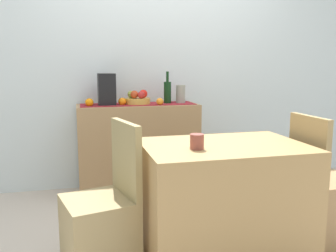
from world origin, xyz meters
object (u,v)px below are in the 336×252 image
at_px(coffee_cup, 197,142).
at_px(fruit_bowl, 138,101).
at_px(chair_near_window, 102,227).
at_px(chair_by_corner, 325,204).
at_px(dining_table, 223,200).
at_px(coffee_maker, 107,89).
at_px(wine_bottle, 167,92).
at_px(sideboard_console, 138,148).
at_px(ceramic_vase, 181,94).

bearing_deg(coffee_cup, fruit_bowl, 94.41).
relative_size(chair_near_window, chair_by_corner, 1.00).
height_order(dining_table, chair_by_corner, chair_by_corner).
bearing_deg(coffee_maker, wine_bottle, 0.00).
height_order(coffee_cup, chair_by_corner, chair_by_corner).
relative_size(sideboard_console, coffee_cup, 12.77).
relative_size(ceramic_vase, dining_table, 0.18).
bearing_deg(ceramic_vase, chair_near_window, -122.94).
distance_m(wine_bottle, chair_by_corner, 1.74).
relative_size(sideboard_console, ceramic_vase, 6.36).
distance_m(coffee_maker, ceramic_vase, 0.72).
xyz_separation_m(sideboard_console, chair_near_window, (-0.46, -1.36, -0.16)).
distance_m(coffee_cup, chair_near_window, 0.77).
relative_size(sideboard_console, dining_table, 1.13).
bearing_deg(chair_by_corner, ceramic_vase, 116.07).
bearing_deg(chair_by_corner, sideboard_console, 128.75).
xyz_separation_m(sideboard_console, dining_table, (0.32, -1.37, -0.06)).
bearing_deg(coffee_maker, ceramic_vase, 0.00).
xyz_separation_m(coffee_maker, coffee_cup, (0.40, -1.46, -0.22)).
bearing_deg(coffee_cup, ceramic_vase, 77.69).
height_order(sideboard_console, chair_by_corner, chair_by_corner).
height_order(fruit_bowl, ceramic_vase, ceramic_vase).
xyz_separation_m(ceramic_vase, chair_by_corner, (0.67, -1.37, -0.69)).
distance_m(sideboard_console, wine_bottle, 0.62).
bearing_deg(dining_table, wine_bottle, 91.12).
bearing_deg(wine_bottle, dining_table, -88.88).
distance_m(dining_table, chair_near_window, 0.78).
height_order(wine_bottle, ceramic_vase, wine_bottle).
bearing_deg(coffee_maker, chair_near_window, -96.76).
bearing_deg(wine_bottle, coffee_cup, -97.20).
distance_m(sideboard_console, coffee_maker, 0.65).
xyz_separation_m(fruit_bowl, coffee_maker, (-0.29, 0.00, 0.11)).
height_order(fruit_bowl, wine_bottle, wine_bottle).
relative_size(coffee_maker, dining_table, 0.29).
height_order(coffee_cup, chair_near_window, chair_near_window).
height_order(fruit_bowl, dining_table, fruit_bowl).
distance_m(fruit_bowl, chair_near_window, 1.57).
distance_m(sideboard_console, dining_table, 1.41).
bearing_deg(dining_table, ceramic_vase, 85.53).
bearing_deg(sideboard_console, wine_bottle, 0.00).
bearing_deg(dining_table, coffee_cup, -156.66).
xyz_separation_m(ceramic_vase, chair_near_window, (-0.88, -1.36, -0.69)).
height_order(wine_bottle, chair_near_window, wine_bottle).
height_order(sideboard_console, coffee_maker, coffee_maker).
distance_m(ceramic_vase, chair_near_window, 1.76).
height_order(sideboard_console, wine_bottle, wine_bottle).
bearing_deg(ceramic_vase, sideboard_console, 180.00).
bearing_deg(ceramic_vase, dining_table, -94.47).
relative_size(coffee_maker, chair_near_window, 0.33).
xyz_separation_m(coffee_maker, dining_table, (0.61, -1.37, -0.64)).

